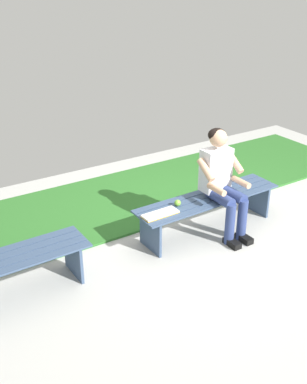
# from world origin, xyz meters

# --- Properties ---
(ground_plane) EXTENTS (10.00, 7.00, 0.04)m
(ground_plane) POSITION_xyz_m (1.22, 1.00, -0.02)
(ground_plane) COLOR #B2B2AD
(grass_strip) EXTENTS (9.00, 1.68, 0.03)m
(grass_strip) POSITION_xyz_m (1.22, -1.21, 0.01)
(grass_strip) COLOR #2D6B28
(grass_strip) RESTS_ON ground
(bench_near) EXTENTS (1.86, 0.47, 0.43)m
(bench_near) POSITION_xyz_m (0.00, 0.00, 0.33)
(bench_near) COLOR #384C6B
(bench_near) RESTS_ON ground
(person_seated) EXTENTS (0.50, 0.69, 1.23)m
(person_seated) POSITION_xyz_m (-0.10, 0.10, 0.67)
(person_seated) COLOR silver
(person_seated) RESTS_ON ground
(apple) EXTENTS (0.07, 0.07, 0.07)m
(apple) POSITION_xyz_m (0.43, -0.02, 0.46)
(apple) COLOR #72B738
(apple) RESTS_ON bench_near
(book_open) EXTENTS (0.41, 0.16, 0.02)m
(book_open) POSITION_xyz_m (0.71, 0.05, 0.44)
(book_open) COLOR white
(book_open) RESTS_ON bench_near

